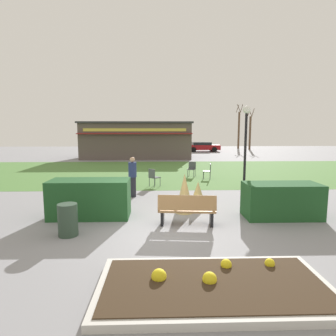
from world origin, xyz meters
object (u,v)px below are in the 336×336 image
object	(u,v)px
food_kiosk	(137,140)
cafe_chair_west	(192,168)
parked_car_center_slot	(167,147)
park_bench	(187,210)
lamppost_mid	(246,137)
trash_bin	(68,220)
cafe_chair_east	(208,170)
parked_car_west_slot	(123,147)
parked_car_east_slot	(202,146)
person_strolling	(133,177)
tree_left_bg	(250,132)
cafe_chair_center	(153,176)
tree_right_bg	(239,129)

from	to	relation	value
food_kiosk	cafe_chair_west	size ratio (longest dim) A/B	11.99
parked_car_center_slot	park_bench	bearing A→B (deg)	-90.29
lamppost_mid	cafe_chair_west	xyz separation A→B (m)	(-2.17, 3.46, -1.96)
trash_bin	food_kiosk	bearing A→B (deg)	89.28
cafe_chair_west	trash_bin	bearing A→B (deg)	-114.61
cafe_chair_east	cafe_chair_west	bearing A→B (deg)	131.00
trash_bin	parked_car_west_slot	size ratio (longest dim) A/B	0.21
cafe_chair_east	parked_car_east_slot	bearing A→B (deg)	82.44
person_strolling	tree_left_bg	size ratio (longest dim) A/B	0.30
tree_left_bg	cafe_chair_center	bearing A→B (deg)	-116.65
cafe_chair_east	park_bench	bearing A→B (deg)	-104.11
park_bench	person_strolling	xyz separation A→B (m)	(-1.93, 3.73, 0.38)
cafe_chair_east	parked_car_west_slot	world-z (taller)	parked_car_west_slot
cafe_chair_east	cafe_chair_center	bearing A→B (deg)	-146.48
parked_car_west_slot	person_strolling	bearing A→B (deg)	-82.02
parked_car_west_slot	tree_left_bg	world-z (taller)	tree_left_bg
cafe_chair_west	parked_car_west_slot	distance (m)	20.32
person_strolling	parked_car_center_slot	xyz separation A→B (m)	(2.07, 24.44, -0.22)
park_bench	lamppost_mid	world-z (taller)	lamppost_mid
person_strolling	cafe_chair_west	bearing A→B (deg)	31.54
trash_bin	person_strolling	bearing A→B (deg)	73.35
tree_left_bg	parked_car_center_slot	bearing A→B (deg)	-163.89
lamppost_mid	cafe_chair_east	bearing A→B (deg)	118.04
cafe_chair_west	tree_left_bg	size ratio (longest dim) A/B	0.16
lamppost_mid	tree_left_bg	bearing A→B (deg)	72.06
lamppost_mid	cafe_chair_center	world-z (taller)	lamppost_mid
cafe_chair_east	food_kiosk	bearing A→B (deg)	111.33
trash_bin	parked_car_west_slot	distance (m)	28.97
cafe_chair_west	tree_right_bg	bearing A→B (deg)	68.73
cafe_chair_center	parked_car_west_slot	xyz separation A→B (m)	(-4.26, 22.27, 0.12)
parked_car_west_slot	park_bench	bearing A→B (deg)	-79.23
parked_car_east_slot	food_kiosk	bearing A→B (deg)	-135.96
lamppost_mid	food_kiosk	world-z (taller)	lamppost_mid
tree_left_bg	cafe_chair_west	bearing A→B (deg)	-115.14
lamppost_mid	tree_left_bg	size ratio (longest dim) A/B	0.70
park_bench	food_kiosk	distance (m)	21.00
person_strolling	parked_car_east_slot	size ratio (longest dim) A/B	0.40
parked_car_west_slot	tree_left_bg	xyz separation A→B (m)	(17.12, 3.36, 1.81)
cafe_chair_center	person_strolling	xyz separation A→B (m)	(-0.83, -2.17, 0.33)
park_bench	food_kiosk	world-z (taller)	food_kiosk
park_bench	tree_right_bg	xyz separation A→B (m)	(10.75, 33.58, 2.32)
cafe_chair_east	tree_left_bg	bearing A→B (deg)	67.50
parked_car_east_slot	tree_left_bg	bearing A→B (deg)	25.40
cafe_chair_west	cafe_chair_center	world-z (taller)	same
cafe_chair_west	parked_car_center_slot	bearing A→B (deg)	93.02
trash_bin	tree_left_bg	world-z (taller)	tree_left_bg
parked_car_east_slot	parked_car_center_slot	bearing A→B (deg)	179.94
lamppost_mid	food_kiosk	size ratio (longest dim) A/B	0.37
park_bench	trash_bin	distance (m)	3.34
lamppost_mid	tree_right_bg	xyz separation A→B (m)	(7.43, 28.11, 0.32)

